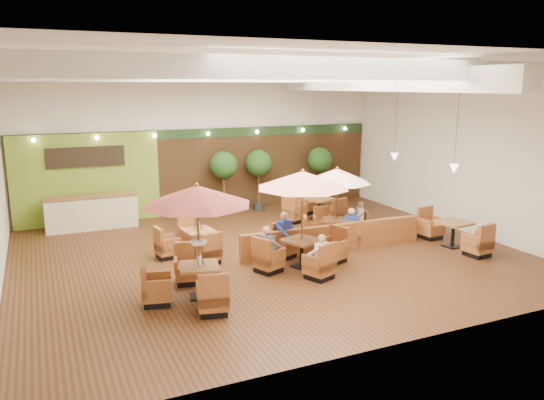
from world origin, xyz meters
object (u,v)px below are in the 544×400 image
diner_0 (320,251)px  table_2 (337,190)px  service_counter (92,212)px  table_1 (302,201)px  diner_4 (359,215)px  table_4 (453,235)px  diner_2 (268,244)px  table_5 (312,210)px  topiary_1 (259,165)px  diner_3 (351,223)px  table_3 (191,240)px  topiary_2 (320,162)px  topiary_0 (224,168)px  table_0 (195,217)px  booth_divider (334,238)px  diner_1 (286,230)px

diner_0 → table_2: bearing=22.3°
service_counter → table_1: 8.10m
table_2 → diner_4: size_ratio=3.44×
service_counter → table_4: bearing=-34.3°
diner_0 → diner_2: (-0.98, 0.98, 0.03)m
table_5 → diner_0: (-2.69, -5.37, 0.35)m
table_4 → table_5: table_5 is taller
table_1 → topiary_1: (1.53, 6.64, -0.04)m
table_1 → diner_3: table_1 is taller
diner_0 → diner_2: bearing=104.6°
table_1 → table_3: size_ratio=1.11×
table_2 → service_counter: bearing=168.4°
topiary_2 → table_4: bearing=-83.3°
service_counter → topiary_0: topiary_0 is taller
topiary_1 → table_0: bearing=-122.0°
booth_divider → table_0: 5.24m
topiary_1 → topiary_2: (2.71, 0.00, -0.02)m
table_0 → diner_3: bearing=33.1°
topiary_0 → diner_0: (-0.09, -7.62, -1.07)m
table_0 → table_3: table_0 is taller
table_2 → diner_3: bearing=-68.6°
table_2 → diner_1: (-2.20, -0.93, -0.84)m
table_3 → diner_1: table_3 is taller
booth_divider → table_4: bearing=-16.1°
table_2 → diner_4: 1.24m
table_3 → topiary_1: topiary_1 is taller
diner_2 → diner_1: bearing=112.7°
table_0 → diner_1: table_0 is taller
table_4 → diner_0: bearing=-177.9°
table_0 → table_4: table_0 is taller
diner_3 → diner_4: diner_3 is taller
topiary_2 → diner_1: (-4.24, -5.65, -0.98)m
table_1 → table_5: bearing=36.2°
table_2 → diner_1: size_ratio=2.86×
table_2 → topiary_0: bearing=135.5°
topiary_0 → topiary_2: size_ratio=1.02×
table_3 → table_4: table_3 is taller
table_1 → diner_4: table_1 is taller
table_2 → topiary_1: 4.78m
table_4 → topiary_0: 8.59m
topiary_1 → diner_2: size_ratio=2.97×
topiary_2 → diner_3: bearing=-110.0°
topiary_2 → table_1: bearing=-122.6°
table_0 → diner_1: bearing=43.7°
diner_2 → table_3: bearing=-169.1°
table_0 → diner_2: (2.21, 0.92, -1.16)m
topiary_1 → diner_1: topiary_1 is taller
table_3 → table_4: bearing=-25.8°
table_3 → topiary_0: (2.55, 4.39, 1.35)m
topiary_1 → diner_1: (-1.53, -5.65, -1.01)m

